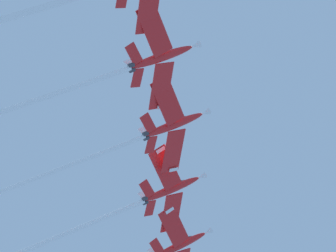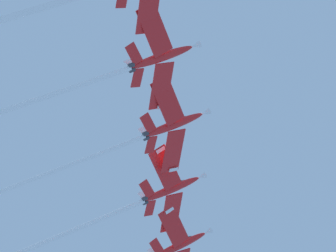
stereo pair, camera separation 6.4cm
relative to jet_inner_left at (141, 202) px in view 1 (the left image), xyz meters
name	(u,v)px [view 1 (the left image)]	position (x,y,z in m)	size (l,w,h in m)	color
jet_inner_left	(141,202)	(0.00, 0.00, 0.00)	(25.70, 31.87, 20.97)	red
jet_centre	(148,135)	(10.42, 10.94, -0.13)	(25.93, 31.46, 21.87)	red
jet_inner_right	(121,71)	(23.44, 16.30, -1.59)	(27.71, 34.13, 23.21)	red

